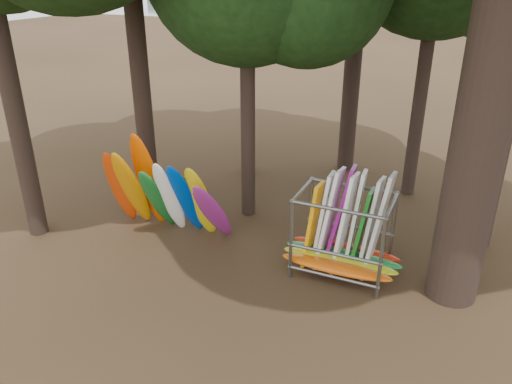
% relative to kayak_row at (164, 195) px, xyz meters
% --- Properties ---
extents(ground, '(120.00, 120.00, 0.00)m').
position_rel_kayak_row_xyz_m(ground, '(3.10, -0.48, -1.29)').
color(ground, '#47331E').
rests_on(ground, ground).
extents(lake, '(160.00, 160.00, 0.00)m').
position_rel_kayak_row_xyz_m(lake, '(3.10, 59.52, -1.29)').
color(lake, gray).
rests_on(lake, ground).
extents(kayak_row, '(3.88, 1.81, 3.26)m').
position_rel_kayak_row_xyz_m(kayak_row, '(0.00, 0.00, 0.00)').
color(kayak_row, red).
rests_on(kayak_row, ground).
extents(storage_rack, '(3.09, 1.52, 2.84)m').
position_rel_kayak_row_xyz_m(storage_rack, '(5.20, 0.17, -0.27)').
color(storage_rack, slate).
rests_on(storage_rack, ground).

